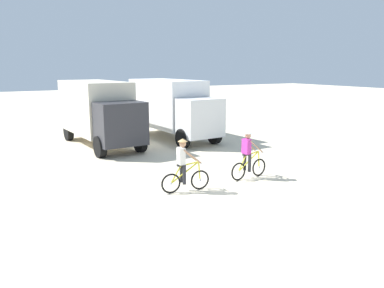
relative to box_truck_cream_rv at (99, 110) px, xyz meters
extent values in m
plane|color=beige|center=(1.75, -10.49, -1.87)|extent=(120.00, 120.00, 0.00)
cube|color=beige|center=(-0.04, 0.57, 0.13)|extent=(2.76, 5.36, 2.70)
cube|color=#2D2D33|center=(0.20, -2.82, -0.37)|extent=(2.30, 1.65, 2.00)
cube|color=black|center=(0.25, -3.52, -0.02)|extent=(2.02, 0.22, 0.80)
cylinder|color=black|center=(1.21, -2.64, -1.37)|extent=(0.39, 1.02, 1.00)
cylinder|color=black|center=(-0.82, -2.79, -1.37)|extent=(0.39, 1.02, 1.00)
cylinder|color=black|center=(0.86, 2.33, -1.37)|extent=(0.39, 1.02, 1.00)
cylinder|color=black|center=(-1.18, 2.19, -1.37)|extent=(0.39, 1.02, 1.00)
cube|color=white|center=(4.21, 0.50, 0.13)|extent=(2.80, 5.37, 2.70)
cube|color=silver|center=(4.48, -2.89, -0.37)|extent=(2.31, 1.67, 2.00)
cube|color=black|center=(4.54, -3.58, -0.02)|extent=(2.02, 0.24, 0.80)
cylinder|color=black|center=(5.49, -2.71, -1.37)|extent=(0.40, 1.02, 1.00)
cylinder|color=black|center=(3.46, -2.87, -1.37)|extent=(0.40, 1.02, 1.00)
cylinder|color=black|center=(5.10, 2.27, -1.37)|extent=(0.40, 1.02, 1.00)
cylinder|color=black|center=(3.07, 2.11, -1.37)|extent=(0.40, 1.02, 1.00)
torus|color=black|center=(0.79, -9.08, -1.53)|extent=(0.68, 0.14, 0.68)
cylinder|color=silver|center=(0.79, -9.08, -1.53)|extent=(0.09, 0.09, 0.08)
torus|color=black|center=(-0.25, -8.96, -1.53)|extent=(0.68, 0.14, 0.68)
cylinder|color=silver|center=(-0.25, -8.96, -1.53)|extent=(0.09, 0.09, 0.08)
cylinder|color=gold|center=(0.24, -9.01, -1.21)|extent=(1.03, 0.17, 0.68)
cylinder|color=gold|center=(0.41, -9.03, -0.93)|extent=(0.66, 0.12, 0.13)
cylinder|color=gold|center=(-0.08, -8.98, -1.25)|extent=(0.39, 0.09, 0.59)
cylinder|color=gold|center=(0.76, -9.07, -1.21)|extent=(0.10, 0.06, 0.64)
cylinder|color=silver|center=(0.74, -9.07, -0.89)|extent=(0.09, 0.52, 0.04)
cube|color=black|center=(0.09, -9.00, -0.94)|extent=(0.25, 0.15, 0.06)
cube|color=silver|center=(0.11, -9.00, -0.63)|extent=(0.23, 0.34, 0.56)
sphere|color=#A87A5B|center=(0.17, -9.01, -0.23)|extent=(0.22, 0.22, 0.22)
cone|color=tan|center=(0.17, -9.01, -0.10)|extent=(0.32, 0.32, 0.10)
cylinder|color=#26262B|center=(0.18, -8.88, -1.24)|extent=(0.12, 0.12, 0.66)
cylinder|color=#26262B|center=(0.15, -9.13, -1.24)|extent=(0.12, 0.12, 0.66)
cylinder|color=#A87A5B|center=(0.46, -8.86, -0.65)|extent=(0.63, 0.08, 0.53)
cylinder|color=#A87A5B|center=(0.42, -9.22, -0.65)|extent=(0.63, 0.16, 0.53)
torus|color=black|center=(3.59, -8.78, -1.53)|extent=(0.68, 0.13, 0.68)
cylinder|color=silver|center=(3.59, -8.78, -1.53)|extent=(0.09, 0.09, 0.08)
torus|color=black|center=(2.55, -8.89, -1.53)|extent=(0.68, 0.13, 0.68)
cylinder|color=silver|center=(2.55, -8.89, -1.53)|extent=(0.09, 0.09, 0.08)
cylinder|color=gold|center=(3.04, -8.84, -1.21)|extent=(1.03, 0.15, 0.68)
cylinder|color=gold|center=(3.21, -8.82, -0.93)|extent=(0.66, 0.12, 0.13)
cylinder|color=gold|center=(2.72, -8.87, -1.25)|extent=(0.39, 0.09, 0.59)
cylinder|color=gold|center=(3.57, -8.78, -1.21)|extent=(0.10, 0.06, 0.64)
cylinder|color=silver|center=(3.54, -8.79, -0.89)|extent=(0.09, 0.52, 0.04)
cube|color=black|center=(2.89, -8.85, -0.94)|extent=(0.25, 0.14, 0.06)
cube|color=#AD2D8C|center=(2.91, -8.85, -0.63)|extent=(0.23, 0.34, 0.56)
sphere|color=#A87A5B|center=(2.97, -8.84, -0.23)|extent=(0.22, 0.22, 0.22)
cone|color=silver|center=(2.97, -8.84, -0.10)|extent=(0.32, 0.32, 0.10)
cylinder|color=#26262B|center=(2.96, -8.71, -1.24)|extent=(0.12, 0.12, 0.66)
cylinder|color=#26262B|center=(2.98, -8.97, -1.24)|extent=(0.12, 0.12, 0.66)
cylinder|color=#A87A5B|center=(3.23, -8.64, -0.65)|extent=(0.63, 0.15, 0.53)
cylinder|color=#A87A5B|center=(3.26, -8.99, -0.65)|extent=(0.63, 0.07, 0.53)
camera|label=1|loc=(-5.61, -19.82, 2.27)|focal=35.78mm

